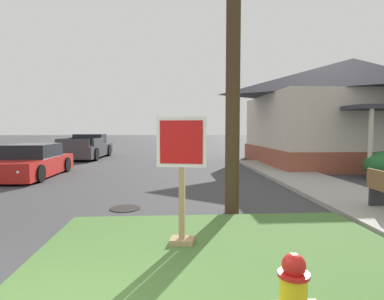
{
  "coord_description": "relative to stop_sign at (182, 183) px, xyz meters",
  "views": [
    {
      "loc": [
        1.28,
        -2.57,
        1.88
      ],
      "look_at": [
        1.71,
        4.16,
        1.4
      ],
      "focal_mm": 29.29,
      "sensor_mm": 36.0,
      "label": 1
    }
  ],
  "objects": [
    {
      "name": "sidewalk_strip",
      "position": [
        4.52,
        3.37,
        -0.98
      ],
      "size": [
        2.2,
        17.04,
        0.12
      ],
      "primitive_type": "cube",
      "color": "#9E9B93",
      "rests_on": "ground"
    },
    {
      "name": "grass_corner_patch",
      "position": [
        0.6,
        -0.89,
        -1.0
      ],
      "size": [
        5.44,
        4.96,
        0.08
      ],
      "primitive_type": "cube",
      "color": "#477033",
      "rests_on": "ground"
    },
    {
      "name": "parked_sedan_red",
      "position": [
        -5.56,
        7.6,
        -0.5
      ],
      "size": [
        1.98,
        4.31,
        1.25
      ],
      "color": "red",
      "rests_on": "ground"
    },
    {
      "name": "stop_sign",
      "position": [
        0.0,
        0.0,
        0.0
      ],
      "size": [
        0.75,
        0.35,
        1.97
      ],
      "color": "#A3845B",
      "rests_on": "grass_corner_patch"
    },
    {
      "name": "corner_house",
      "position": [
        9.13,
        10.96,
        1.75
      ],
      "size": [
        9.91,
        8.84,
        5.43
      ],
      "color": "brown",
      "rests_on": "ground"
    },
    {
      "name": "pickup_truck_charcoal",
      "position": [
        -5.39,
        14.92,
        -0.43
      ],
      "size": [
        2.3,
        5.13,
        1.48
      ],
      "color": "#38383D",
      "rests_on": "ground"
    },
    {
      "name": "manhole_cover",
      "position": [
        -1.24,
        2.49,
        -1.03
      ],
      "size": [
        0.7,
        0.7,
        0.02
      ],
      "primitive_type": "cylinder",
      "color": "black",
      "rests_on": "ground"
    }
  ]
}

